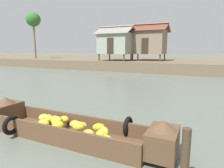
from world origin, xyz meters
name	(u,v)px	position (x,y,z in m)	size (l,w,h in m)	color
ground_plane	(124,92)	(0.00, 10.00, 0.00)	(300.00, 300.00, 0.00)	#596056
riverbank_strip	(175,63)	(0.00, 29.03, 0.54)	(160.00, 20.00, 1.08)	brown
banana_boat	(69,127)	(0.89, 4.16, 0.30)	(5.41, 1.78, 0.86)	brown
stilt_house_left	(116,43)	(-5.82, 21.60, 3.15)	(4.26, 3.64, 4.01)	#4C3826
stilt_house_mid_left	(149,42)	(-2.46, 23.53, 3.32)	(4.52, 3.43, 4.31)	#4C3826
palm_tree_mid	(33,20)	(-19.18, 21.73, 6.63)	(2.07, 2.07, 6.69)	brown
mooring_post	(185,160)	(3.79, 3.44, 0.54)	(0.14, 0.14, 1.08)	#423323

